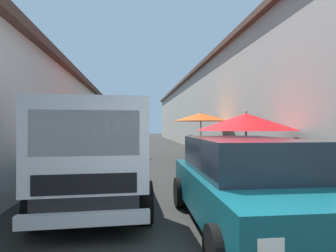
{
  "coord_description": "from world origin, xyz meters",
  "views": [
    {
      "loc": [
        -1.78,
        0.97,
        1.65
      ],
      "look_at": [
        12.14,
        -0.8,
        1.66
      ],
      "focal_mm": 28.91,
      "sensor_mm": 36.0,
      "label": 1
    }
  ],
  "objects_px": {
    "hatchback_car": "(245,183)",
    "parked_scooter": "(194,147)",
    "vendor_in_shade": "(139,140)",
    "fruit_stall_near_left": "(201,122)",
    "fruit_stall_mid_lane": "(246,128)",
    "delivery_truck": "(96,158)",
    "fruit_stall_far_right": "(100,125)",
    "vendor_by_crates": "(112,141)"
  },
  "relations": [
    {
      "from": "fruit_stall_far_right",
      "to": "vendor_by_crates",
      "type": "distance_m",
      "value": 3.27
    },
    {
      "from": "parked_scooter",
      "to": "fruit_stall_far_right",
      "type": "bearing_deg",
      "value": 138.95
    },
    {
      "from": "fruit_stall_mid_lane",
      "to": "vendor_in_shade",
      "type": "xyz_separation_m",
      "value": [
        7.19,
        2.71,
        -0.66
      ]
    },
    {
      "from": "fruit_stall_near_left",
      "to": "vendor_in_shade",
      "type": "distance_m",
      "value": 3.44
    },
    {
      "from": "hatchback_car",
      "to": "fruit_stall_mid_lane",
      "type": "bearing_deg",
      "value": -23.44
    },
    {
      "from": "delivery_truck",
      "to": "vendor_in_shade",
      "type": "relative_size",
      "value": 3.05
    },
    {
      "from": "fruit_stall_near_left",
      "to": "delivery_truck",
      "type": "bearing_deg",
      "value": 151.99
    },
    {
      "from": "vendor_in_shade",
      "to": "parked_scooter",
      "type": "relative_size",
      "value": 0.98
    },
    {
      "from": "fruit_stall_near_left",
      "to": "fruit_stall_mid_lane",
      "type": "bearing_deg",
      "value": 178.22
    },
    {
      "from": "vendor_by_crates",
      "to": "vendor_in_shade",
      "type": "height_order",
      "value": "vendor_by_crates"
    },
    {
      "from": "vendor_in_shade",
      "to": "fruit_stall_near_left",
      "type": "bearing_deg",
      "value": -119.64
    },
    {
      "from": "delivery_truck",
      "to": "vendor_in_shade",
      "type": "height_order",
      "value": "delivery_truck"
    },
    {
      "from": "fruit_stall_far_right",
      "to": "vendor_by_crates",
      "type": "relative_size",
      "value": 1.37
    },
    {
      "from": "fruit_stall_far_right",
      "to": "fruit_stall_mid_lane",
      "type": "distance_m",
      "value": 5.12
    },
    {
      "from": "fruit_stall_near_left",
      "to": "delivery_truck",
      "type": "relative_size",
      "value": 0.54
    },
    {
      "from": "fruit_stall_near_left",
      "to": "parked_scooter",
      "type": "height_order",
      "value": "fruit_stall_near_left"
    },
    {
      "from": "fruit_stall_near_left",
      "to": "fruit_stall_far_right",
      "type": "distance_m",
      "value": 5.11
    },
    {
      "from": "vendor_by_crates",
      "to": "hatchback_car",
      "type": "bearing_deg",
      "value": -162.73
    },
    {
      "from": "fruit_stall_near_left",
      "to": "fruit_stall_mid_lane",
      "type": "distance_m",
      "value": 5.56
    },
    {
      "from": "hatchback_car",
      "to": "vendor_in_shade",
      "type": "height_order",
      "value": "vendor_in_shade"
    },
    {
      "from": "fruit_stall_near_left",
      "to": "fruit_stall_mid_lane",
      "type": "xyz_separation_m",
      "value": [
        -5.55,
        0.17,
        -0.25
      ]
    },
    {
      "from": "vendor_by_crates",
      "to": "fruit_stall_near_left",
      "type": "bearing_deg",
      "value": -97.51
    },
    {
      "from": "fruit_stall_mid_lane",
      "to": "fruit_stall_near_left",
      "type": "bearing_deg",
      "value": -1.78
    },
    {
      "from": "delivery_truck",
      "to": "fruit_stall_far_right",
      "type": "bearing_deg",
      "value": 6.1
    },
    {
      "from": "fruit_stall_far_right",
      "to": "vendor_in_shade",
      "type": "height_order",
      "value": "fruit_stall_far_right"
    },
    {
      "from": "delivery_truck",
      "to": "vendor_by_crates",
      "type": "bearing_deg",
      "value": 2.27
    },
    {
      "from": "fruit_stall_mid_lane",
      "to": "parked_scooter",
      "type": "relative_size",
      "value": 1.61
    },
    {
      "from": "hatchback_car",
      "to": "delivery_truck",
      "type": "xyz_separation_m",
      "value": [
        1.11,
        2.47,
        0.3
      ]
    },
    {
      "from": "fruit_stall_far_right",
      "to": "parked_scooter",
      "type": "xyz_separation_m",
      "value": [
        5.32,
        -4.64,
        -1.22
      ]
    },
    {
      "from": "fruit_stall_mid_lane",
      "to": "delivery_truck",
      "type": "bearing_deg",
      "value": 115.18
    },
    {
      "from": "vendor_by_crates",
      "to": "parked_scooter",
      "type": "height_order",
      "value": "vendor_by_crates"
    },
    {
      "from": "hatchback_car",
      "to": "parked_scooter",
      "type": "height_order",
      "value": "hatchback_car"
    },
    {
      "from": "fruit_stall_near_left",
      "to": "hatchback_car",
      "type": "relative_size",
      "value": 0.68
    },
    {
      "from": "delivery_truck",
      "to": "parked_scooter",
      "type": "height_order",
      "value": "delivery_truck"
    },
    {
      "from": "fruit_stall_mid_lane",
      "to": "hatchback_car",
      "type": "xyz_separation_m",
      "value": [
        -2.85,
        1.24,
        -0.86
      ]
    },
    {
      "from": "fruit_stall_far_right",
      "to": "delivery_truck",
      "type": "height_order",
      "value": "fruit_stall_far_right"
    },
    {
      "from": "fruit_stall_near_left",
      "to": "hatchback_car",
      "type": "xyz_separation_m",
      "value": [
        -8.4,
        1.41,
        -1.12
      ]
    },
    {
      "from": "fruit_stall_far_right",
      "to": "vendor_in_shade",
      "type": "relative_size",
      "value": 1.38
    },
    {
      "from": "fruit_stall_mid_lane",
      "to": "hatchback_car",
      "type": "bearing_deg",
      "value": 156.56
    },
    {
      "from": "vendor_by_crates",
      "to": "parked_scooter",
      "type": "xyz_separation_m",
      "value": [
        2.15,
        -4.45,
        -0.49
      ]
    },
    {
      "from": "fruit_stall_far_right",
      "to": "parked_scooter",
      "type": "relative_size",
      "value": 1.35
    },
    {
      "from": "hatchback_car",
      "to": "parked_scooter",
      "type": "relative_size",
      "value": 2.37
    }
  ]
}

